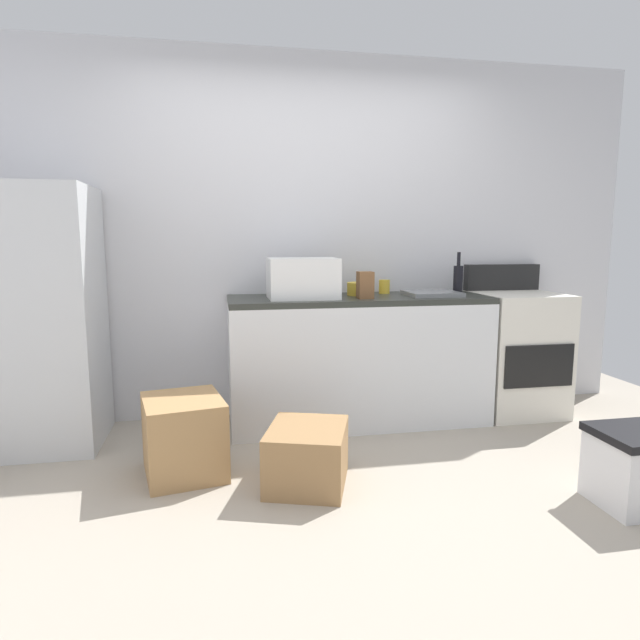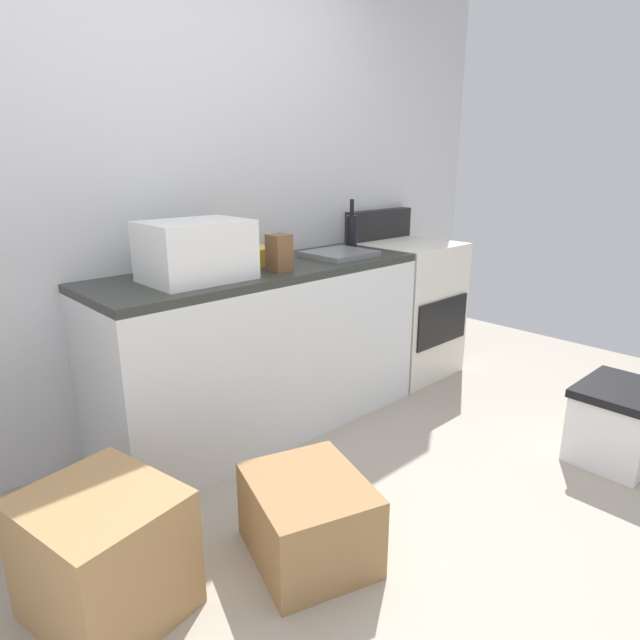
% 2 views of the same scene
% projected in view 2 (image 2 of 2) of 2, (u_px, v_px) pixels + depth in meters
% --- Properties ---
extents(ground_plane, '(6.00, 6.00, 0.00)m').
position_uv_depth(ground_plane, '(401.00, 563.00, 1.98)').
color(ground_plane, '#9E9384').
extents(wall_back, '(5.00, 0.10, 2.60)m').
position_uv_depth(wall_back, '(169.00, 187.00, 2.69)').
color(wall_back, silver).
rests_on(wall_back, ground_plane).
extents(kitchen_counter, '(1.80, 0.60, 0.90)m').
position_uv_depth(kitchen_counter, '(264.00, 349.00, 2.89)').
color(kitchen_counter, silver).
rests_on(kitchen_counter, ground_plane).
extents(stove_oven, '(0.60, 0.61, 1.10)m').
position_uv_depth(stove_oven, '(405.00, 306.00, 3.69)').
color(stove_oven, silver).
rests_on(stove_oven, ground_plane).
extents(microwave, '(0.46, 0.34, 0.27)m').
position_uv_depth(microwave, '(196.00, 251.00, 2.42)').
color(microwave, white).
rests_on(microwave, kitchen_counter).
extents(sink_basin, '(0.36, 0.32, 0.03)m').
position_uv_depth(sink_basin, '(340.00, 254.00, 3.06)').
color(sink_basin, slate).
rests_on(sink_basin, kitchen_counter).
extents(wine_bottle, '(0.07, 0.07, 0.30)m').
position_uv_depth(wine_bottle, '(351.00, 230.00, 3.32)').
color(wine_bottle, black).
rests_on(wine_bottle, kitchen_counter).
extents(coffee_mug, '(0.08, 0.08, 0.10)m').
position_uv_depth(coffee_mug, '(277.00, 249.00, 3.02)').
color(coffee_mug, gold).
rests_on(coffee_mug, kitchen_counter).
extents(knife_block, '(0.10, 0.10, 0.18)m').
position_uv_depth(knife_block, '(279.00, 253.00, 2.64)').
color(knife_block, brown).
rests_on(knife_block, kitchen_counter).
extents(mixing_bowl, '(0.19, 0.19, 0.09)m').
position_uv_depth(mixing_bowl, '(257.00, 256.00, 2.82)').
color(mixing_bowl, gold).
rests_on(mixing_bowl, kitchen_counter).
extents(cardboard_box_large, '(0.50, 0.54, 0.43)m').
position_uv_depth(cardboard_box_large, '(104.00, 555.00, 1.72)').
color(cardboard_box_large, '#A37A4C').
rests_on(cardboard_box_large, ground_plane).
extents(cardboard_box_medium, '(0.53, 0.57, 0.31)m').
position_uv_depth(cardboard_box_medium, '(308.00, 519.00, 1.98)').
color(cardboard_box_medium, olive).
rests_on(cardboard_box_medium, ground_plane).
extents(storage_bin, '(0.46, 0.36, 0.38)m').
position_uv_depth(storage_bin, '(618.00, 422.00, 2.64)').
color(storage_bin, silver).
rests_on(storage_bin, ground_plane).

